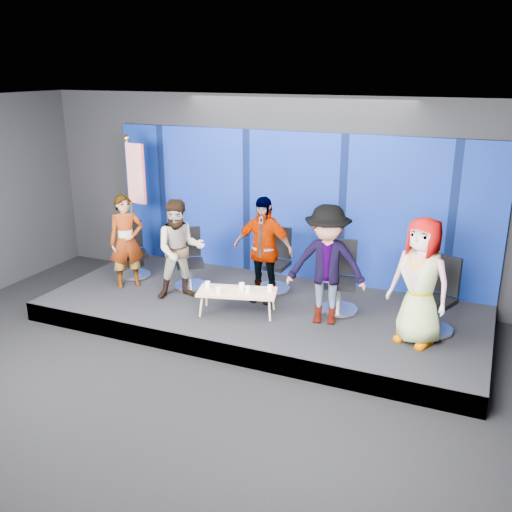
# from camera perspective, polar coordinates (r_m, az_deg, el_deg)

# --- Properties ---
(ground) EXTENTS (10.00, 10.00, 0.00)m
(ground) POSITION_cam_1_polar(r_m,az_deg,el_deg) (7.40, -7.34, -13.91)
(ground) COLOR black
(ground) RESTS_ON ground
(room_walls) EXTENTS (10.02, 8.02, 3.51)m
(room_walls) POSITION_cam_1_polar(r_m,az_deg,el_deg) (6.45, -8.21, 4.68)
(room_walls) COLOR black
(room_walls) RESTS_ON ground
(riser) EXTENTS (7.00, 3.00, 0.30)m
(riser) POSITION_cam_1_polar(r_m,az_deg,el_deg) (9.30, 0.50, -5.64)
(riser) COLOR black
(riser) RESTS_ON ground
(backdrop) EXTENTS (7.00, 0.08, 2.60)m
(backdrop) POSITION_cam_1_polar(r_m,az_deg,el_deg) (10.12, 3.75, 5.00)
(backdrop) COLOR #071856
(backdrop) RESTS_ON riser
(chair_a) EXTENTS (0.79, 0.79, 1.00)m
(chair_a) POSITION_cam_1_polar(r_m,az_deg,el_deg) (10.58, -12.11, -0.26)
(chair_a) COLOR silver
(chair_a) RESTS_ON riser
(panelist_a) EXTENTS (0.69, 0.69, 1.61)m
(panelist_a) POSITION_cam_1_polar(r_m,az_deg,el_deg) (9.98, -12.82, 1.44)
(panelist_a) COLOR black
(panelist_a) RESTS_ON riser
(chair_b) EXTENTS (0.80, 0.80, 1.02)m
(chair_b) POSITION_cam_1_polar(r_m,az_deg,el_deg) (9.91, -6.62, -1.19)
(chair_b) COLOR silver
(chair_b) RESTS_ON riser
(panelist_b) EXTENTS (1.02, 0.97, 1.65)m
(panelist_b) POSITION_cam_1_polar(r_m,az_deg,el_deg) (9.30, -7.60, 0.64)
(panelist_b) COLOR black
(panelist_b) RESTS_ON riser
(chair_c) EXTENTS (0.61, 0.61, 1.07)m
(chair_c) POSITION_cam_1_polar(r_m,az_deg,el_deg) (9.71, 1.85, -1.39)
(chair_c) COLOR silver
(chair_c) RESTS_ON riser
(panelist_c) EXTENTS (1.02, 0.43, 1.73)m
(panelist_c) POSITION_cam_1_polar(r_m,az_deg,el_deg) (9.10, 0.70, 0.67)
(panelist_c) COLOR black
(panelist_c) RESTS_ON riser
(chair_d) EXTENTS (0.73, 0.73, 1.11)m
(chair_d) POSITION_cam_1_polar(r_m,az_deg,el_deg) (8.96, 8.33, -3.23)
(chair_d) COLOR silver
(chair_d) RESTS_ON riser
(panelist_d) EXTENTS (1.26, 0.86, 1.80)m
(panelist_d) POSITION_cam_1_polar(r_m,az_deg,el_deg) (8.34, 7.07, -0.91)
(panelist_d) COLOR black
(panelist_d) RESTS_ON riser
(chair_e) EXTENTS (0.81, 0.81, 1.10)m
(chair_e) POSITION_cam_1_polar(r_m,az_deg,el_deg) (8.59, 17.51, -4.91)
(chair_e) COLOR silver
(chair_e) RESTS_ON riser
(panelist_e) EXTENTS (1.02, 0.85, 1.78)m
(panelist_e) POSITION_cam_1_polar(r_m,az_deg,el_deg) (7.98, 16.12, -2.48)
(panelist_e) COLOR black
(panelist_e) RESTS_ON riser
(coffee_table) EXTENTS (1.29, 0.81, 0.37)m
(coffee_table) POSITION_cam_1_polar(r_m,az_deg,el_deg) (8.77, -1.90, -3.70)
(coffee_table) COLOR tan
(coffee_table) RESTS_ON riser
(mug_a) EXTENTS (0.08, 0.08, 0.10)m
(mug_a) POSITION_cam_1_polar(r_m,az_deg,el_deg) (8.90, -4.87, -2.88)
(mug_a) COLOR white
(mug_a) RESTS_ON coffee_table
(mug_b) EXTENTS (0.08, 0.08, 0.09)m
(mug_b) POSITION_cam_1_polar(r_m,az_deg,el_deg) (8.67, -3.75, -3.44)
(mug_b) COLOR white
(mug_b) RESTS_ON coffee_table
(mug_c) EXTENTS (0.09, 0.09, 0.10)m
(mug_c) POSITION_cam_1_polar(r_m,az_deg,el_deg) (8.80, -1.43, -3.04)
(mug_c) COLOR white
(mug_c) RESTS_ON coffee_table
(mug_d) EXTENTS (0.08, 0.08, 0.10)m
(mug_d) POSITION_cam_1_polar(r_m,az_deg,el_deg) (8.69, -0.81, -3.35)
(mug_d) COLOR white
(mug_d) RESTS_ON coffee_table
(mug_e) EXTENTS (0.08, 0.08, 0.10)m
(mug_e) POSITION_cam_1_polar(r_m,az_deg,el_deg) (8.74, 1.42, -3.24)
(mug_e) COLOR white
(mug_e) RESTS_ON coffee_table
(flag_stand) EXTENTS (0.56, 0.33, 2.48)m
(flag_stand) POSITION_cam_1_polar(r_m,az_deg,el_deg) (10.77, -12.02, 5.54)
(flag_stand) COLOR black
(flag_stand) RESTS_ON riser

